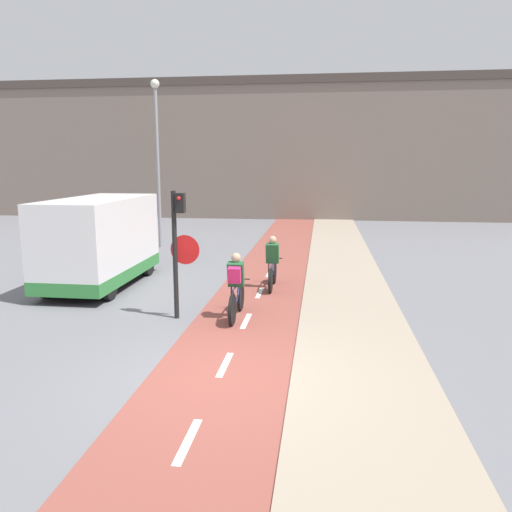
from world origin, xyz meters
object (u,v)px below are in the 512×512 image
(traffic_light_pole, at_px, (178,240))
(cyclist_near, at_px, (236,288))
(van, at_px, (100,243))
(street_lamp_far, at_px, (157,147))
(cyclist_far, at_px, (272,265))

(traffic_light_pole, bearing_deg, cyclist_near, 7.18)
(cyclist_near, relative_size, van, 0.40)
(traffic_light_pole, relative_size, van, 0.64)
(van, bearing_deg, cyclist_near, -30.26)
(cyclist_near, xyz_separation_m, van, (-4.45, 2.59, 0.53))
(traffic_light_pole, height_order, street_lamp_far, street_lamp_far)
(street_lamp_far, xyz_separation_m, van, (0.45, -6.78, -2.93))
(van, bearing_deg, street_lamp_far, 93.76)
(cyclist_far, bearing_deg, street_lamp_far, 130.04)
(traffic_light_pole, distance_m, van, 4.23)
(cyclist_far, height_order, van, van)
(cyclist_far, bearing_deg, traffic_light_pole, -121.12)
(traffic_light_pole, xyz_separation_m, street_lamp_far, (-3.61, 9.53, 2.36))
(street_lamp_far, bearing_deg, cyclist_far, -49.96)
(street_lamp_far, xyz_separation_m, cyclist_near, (4.89, -9.37, -3.46))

